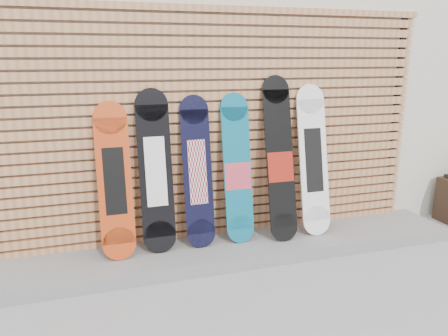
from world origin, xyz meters
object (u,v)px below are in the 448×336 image
Objects in this scene: snowboard_1 at (156,172)px; snowboard_3 at (237,170)px; snowboard_5 at (313,160)px; snowboard_2 at (197,172)px; snowboard_4 at (280,160)px; snowboard_0 at (115,181)px.

snowboard_1 is 1.04× the size of snowboard_3.
snowboard_1 is 1.00× the size of snowboard_5.
snowboard_3 is at bearing -0.70° from snowboard_2.
snowboard_4 reaches higher than snowboard_1.
snowboard_5 reaches higher than snowboard_1.
snowboard_5 is (1.92, -0.01, 0.05)m from snowboard_0.
snowboard_2 is at bearing 178.62° from snowboard_5.
snowboard_2 is 0.89× the size of snowboard_4.
snowboard_3 is 0.90× the size of snowboard_4.
snowboard_0 is 0.98× the size of snowboard_2.
snowboard_2 is at bearing 176.31° from snowboard_4.
snowboard_2 is 0.81m from snowboard_4.
snowboard_4 is 1.06× the size of snowboard_5.
snowboard_5 is at bearing -1.72° from snowboard_3.
snowboard_5 reaches higher than snowboard_3.
snowboard_3 is 0.79m from snowboard_5.
snowboard_3 is at bearing 0.79° from snowboard_0.
snowboard_3 is at bearing -0.39° from snowboard_1.
snowboard_5 is (1.18, -0.03, 0.04)m from snowboard_2.
snowboard_5 reaches higher than snowboard_2.
snowboard_5 is at bearing 3.59° from snowboard_4.
snowboard_4 is (1.19, -0.05, 0.04)m from snowboard_1.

